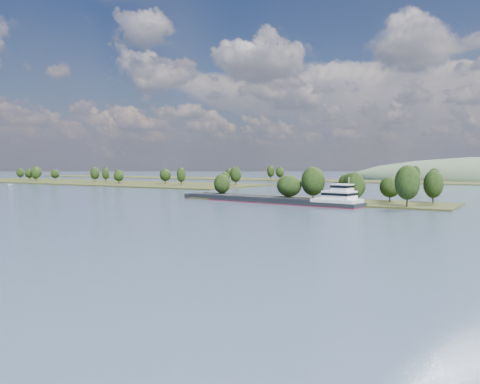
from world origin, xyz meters
The scene contains 6 objects.
ground centered at (0.00, 120.00, 0.00)m, with size 1800.00×1800.00×0.00m, color #324356.
tree_island centered at (6.70, 178.33, 4.06)m, with size 100.00×30.41×14.58m.
left_bank centered at (-228.77, 260.03, 0.93)m, with size 300.00×80.00×13.78m.
back_shoreline centered at (7.87, 399.81, 0.63)m, with size 900.00×60.00×14.66m.
cargo_barge centered at (-9.59, 166.07, 1.33)m, with size 78.31×18.88×10.52m.
motorboat centered at (-211.14, 185.04, 1.05)m, with size 2.05×5.44×2.10m, color silver.
Camera 1 is at (71.71, 14.70, 13.95)m, focal length 35.00 mm.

